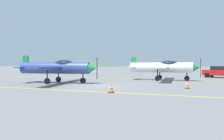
# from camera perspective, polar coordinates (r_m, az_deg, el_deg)

# --- Properties ---
(ground_plane) EXTENTS (400.00, 400.00, 0.00)m
(ground_plane) POSITION_cam_1_polar(r_m,az_deg,el_deg) (16.91, -3.07, -4.63)
(ground_plane) COLOR slate
(apron_line_near) EXTENTS (80.00, 0.16, 0.01)m
(apron_line_near) POSITION_cam_1_polar(r_m,az_deg,el_deg) (13.65, -8.64, -6.11)
(apron_line_near) COLOR yellow
(apron_line_near) RESTS_ON ground_plane
(apron_line_far) EXTENTS (80.00, 0.16, 0.01)m
(apron_line_far) POSITION_cam_1_polar(r_m,az_deg,el_deg) (25.18, 4.22, -2.58)
(apron_line_far) COLOR yellow
(apron_line_far) RESTS_ON ground_plane
(airplane_near) EXTENTS (8.01, 9.19, 2.75)m
(airplane_near) POSITION_cam_1_polar(r_m,az_deg,el_deg) (19.94, -15.53, 0.71)
(airplane_near) COLOR #33478C
(airplane_near) RESTS_ON ground_plane
(airplane_mid) EXTENTS (7.92, 9.14, 2.75)m
(airplane_mid) POSITION_cam_1_polar(r_m,az_deg,el_deg) (23.50, 14.70, 0.84)
(airplane_mid) COLOR white
(airplane_mid) RESTS_ON ground_plane
(car_sedan) EXTENTS (4.64, 3.65, 1.62)m
(car_sedan) POSITION_cam_1_polar(r_m,az_deg,el_deg) (31.17, 29.07, -0.43)
(car_sedan) COLOR red
(car_sedan) RESTS_ON ground_plane
(traffic_cone_front) EXTENTS (0.36, 0.36, 0.59)m
(traffic_cone_front) POSITION_cam_1_polar(r_m,az_deg,el_deg) (12.76, -0.23, -5.35)
(traffic_cone_front) COLOR black
(traffic_cone_front) RESTS_ON ground_plane
(traffic_cone_side) EXTENTS (0.36, 0.36, 0.59)m
(traffic_cone_side) POSITION_cam_1_polar(r_m,az_deg,el_deg) (16.06, 21.10, -4.03)
(traffic_cone_side) COLOR black
(traffic_cone_side) RESTS_ON ground_plane
(hill_left) EXTENTS (69.13, 69.13, 7.00)m
(hill_left) POSITION_cam_1_polar(r_m,az_deg,el_deg) (186.72, -7.59, 2.07)
(hill_left) COLOR #4C6651
(hill_left) RESTS_ON ground_plane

